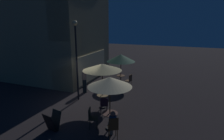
% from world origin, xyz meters
% --- Properties ---
extents(ground_plane, '(60.00, 60.00, 0.00)m').
position_xyz_m(ground_plane, '(0.00, 0.00, 0.00)').
color(ground_plane, black).
extents(cafe_building, '(6.38, 8.55, 9.17)m').
position_xyz_m(cafe_building, '(2.90, 4.27, 4.58)').
color(cafe_building, '#8A7E5C').
rests_on(cafe_building, ground).
extents(street_lamp_near_corner, '(0.30, 0.30, 4.76)m').
position_xyz_m(street_lamp_near_corner, '(0.21, 0.61, 3.12)').
color(street_lamp_near_corner, black).
rests_on(street_lamp_near_corner, ground).
extents(menu_sandwich_board, '(0.73, 0.67, 0.86)m').
position_xyz_m(menu_sandwich_board, '(-3.19, -0.14, 0.44)').
color(menu_sandwich_board, black).
rests_on(menu_sandwich_board, ground).
extents(cafe_table_0, '(0.64, 0.64, 0.75)m').
position_xyz_m(cafe_table_0, '(-0.29, -1.26, 0.51)').
color(cafe_table_0, black).
rests_on(cafe_table_0, ground).
extents(cafe_table_1, '(0.64, 0.64, 0.76)m').
position_xyz_m(cafe_table_1, '(3.79, -0.94, 0.51)').
color(cafe_table_1, black).
rests_on(cafe_table_1, ground).
extents(cafe_table_2, '(0.71, 0.71, 0.77)m').
position_xyz_m(cafe_table_2, '(-2.15, -2.45, 0.55)').
color(cafe_table_2, black).
rests_on(cafe_table_2, ground).
extents(patio_umbrella_0, '(2.10, 2.10, 2.52)m').
position_xyz_m(patio_umbrella_0, '(-0.29, -1.26, 2.33)').
color(patio_umbrella_0, black).
rests_on(patio_umbrella_0, ground).
extents(patio_umbrella_1, '(2.11, 2.11, 2.37)m').
position_xyz_m(patio_umbrella_1, '(3.79, -0.94, 2.09)').
color(patio_umbrella_1, black).
rests_on(patio_umbrella_1, ground).
extents(patio_umbrella_2, '(1.91, 1.91, 2.43)m').
position_xyz_m(patio_umbrella_2, '(-2.15, -2.45, 2.21)').
color(patio_umbrella_2, black).
rests_on(patio_umbrella_2, ground).
extents(cafe_chair_0, '(0.54, 0.54, 0.92)m').
position_xyz_m(cafe_chair_0, '(-0.98, -1.65, 0.57)').
color(cafe_chair_0, black).
rests_on(cafe_chair_0, ground).
extents(cafe_chair_1, '(0.49, 0.49, 0.96)m').
position_xyz_m(cafe_chair_1, '(3.58, -1.69, 0.57)').
color(cafe_chair_1, brown).
rests_on(cafe_chair_1, ground).
extents(cafe_chair_2, '(0.49, 0.49, 0.96)m').
position_xyz_m(cafe_chair_2, '(-2.39, -1.65, 0.58)').
color(cafe_chair_2, black).
rests_on(cafe_chair_2, ground).
extents(cafe_chair_3, '(0.54, 0.54, 1.00)m').
position_xyz_m(cafe_chair_3, '(-2.84, -2.87, 0.60)').
color(cafe_chair_3, '#4E2E17').
rests_on(cafe_chair_3, ground).
extents(patron_seated_0, '(0.51, 0.45, 1.21)m').
position_xyz_m(patron_seated_0, '(-2.71, -2.79, 0.68)').
color(patron_seated_0, '#776554').
rests_on(patron_seated_0, ground).
extents(patron_standing_1, '(0.31, 0.31, 1.67)m').
position_xyz_m(patron_standing_1, '(1.40, 0.83, 0.85)').
color(patron_standing_1, black).
rests_on(patron_standing_1, ground).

